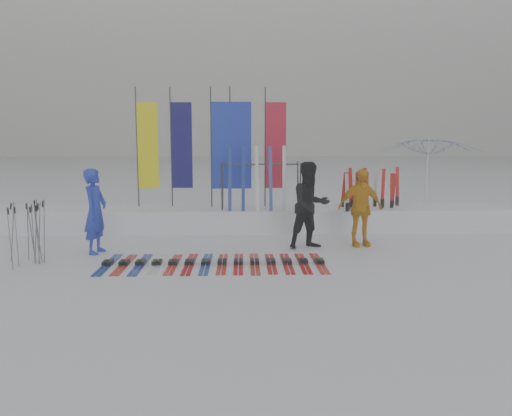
{
  "coord_description": "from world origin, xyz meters",
  "views": [
    {
      "loc": [
        -0.09,
        -8.72,
        2.44
      ],
      "look_at": [
        0.2,
        1.6,
        1.0
      ],
      "focal_mm": 35.0,
      "sensor_mm": 36.0,
      "label": 1
    }
  ],
  "objects_px": {
    "ski_rack": "(261,180)",
    "ski_row": "(214,263)",
    "person_blue": "(95,211)",
    "person_yellow": "(360,208)",
    "tent_canopy": "(428,178)",
    "person_black": "(310,205)"
  },
  "relations": [
    {
      "from": "ski_rack",
      "to": "ski_row",
      "type": "bearing_deg",
      "value": -107.14
    },
    {
      "from": "person_blue",
      "to": "person_yellow",
      "type": "height_order",
      "value": "person_blue"
    },
    {
      "from": "tent_canopy",
      "to": "ski_rack",
      "type": "height_order",
      "value": "tent_canopy"
    },
    {
      "from": "person_blue",
      "to": "person_yellow",
      "type": "relative_size",
      "value": 1.03
    },
    {
      "from": "person_yellow",
      "to": "ski_rack",
      "type": "relative_size",
      "value": 0.87
    },
    {
      "from": "person_black",
      "to": "person_blue",
      "type": "bearing_deg",
      "value": 164.51
    },
    {
      "from": "person_blue",
      "to": "person_black",
      "type": "bearing_deg",
      "value": -76.16
    },
    {
      "from": "person_yellow",
      "to": "tent_canopy",
      "type": "bearing_deg",
      "value": 42.49
    },
    {
      "from": "person_black",
      "to": "person_yellow",
      "type": "distance_m",
      "value": 1.19
    },
    {
      "from": "person_black",
      "to": "ski_rack",
      "type": "height_order",
      "value": "person_black"
    },
    {
      "from": "person_black",
      "to": "tent_canopy",
      "type": "xyz_separation_m",
      "value": [
        3.99,
        3.65,
        0.31
      ]
    },
    {
      "from": "person_yellow",
      "to": "person_black",
      "type": "bearing_deg",
      "value": -179.15
    },
    {
      "from": "ski_rack",
      "to": "person_blue",
      "type": "bearing_deg",
      "value": -146.93
    },
    {
      "from": "ski_row",
      "to": "ski_rack",
      "type": "distance_m",
      "value": 3.79
    },
    {
      "from": "person_yellow",
      "to": "ski_rack",
      "type": "distance_m",
      "value": 2.87
    },
    {
      "from": "person_yellow",
      "to": "tent_canopy",
      "type": "relative_size",
      "value": 0.62
    },
    {
      "from": "person_blue",
      "to": "ski_row",
      "type": "bearing_deg",
      "value": -103.04
    },
    {
      "from": "person_black",
      "to": "person_yellow",
      "type": "bearing_deg",
      "value": -11.06
    },
    {
      "from": "person_blue",
      "to": "ski_row",
      "type": "xyz_separation_m",
      "value": [
        2.56,
        -1.04,
        -0.87
      ]
    },
    {
      "from": "tent_canopy",
      "to": "ski_row",
      "type": "distance_m",
      "value": 8.0
    },
    {
      "from": "person_yellow",
      "to": "ski_row",
      "type": "distance_m",
      "value": 3.72
    },
    {
      "from": "person_black",
      "to": "person_yellow",
      "type": "height_order",
      "value": "person_black"
    }
  ]
}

